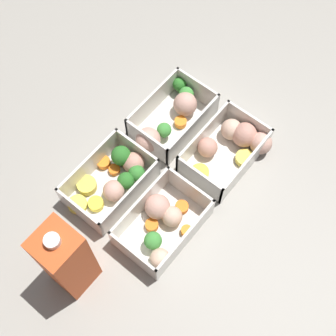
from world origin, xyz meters
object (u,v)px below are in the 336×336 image
at_px(container_near_left, 162,223).
at_px(juice_carton, 67,260).
at_px(container_near_right, 232,145).
at_px(container_far_right, 171,117).
at_px(container_far_left, 116,178).

relative_size(container_near_left, juice_carton, 0.82).
relative_size(container_near_left, container_near_right, 0.94).
bearing_deg(container_far_right, container_near_right, -79.00).
height_order(container_far_left, container_far_right, same).
relative_size(container_near_left, container_far_right, 0.87).
bearing_deg(container_near_right, container_near_left, 178.79).
bearing_deg(juice_carton, container_near_left, -20.77).
height_order(container_near_left, container_far_right, same).
height_order(container_near_left, juice_carton, juice_carton).
height_order(container_near_right, container_far_right, same).
xyz_separation_m(container_far_right, juice_carton, (-0.35, -0.07, 0.07)).
xyz_separation_m(container_near_right, container_far_right, (-0.03, 0.13, 0.00)).
relative_size(container_near_right, container_far_left, 0.97).
height_order(container_far_left, juice_carton, juice_carton).
distance_m(container_near_right, juice_carton, 0.39).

